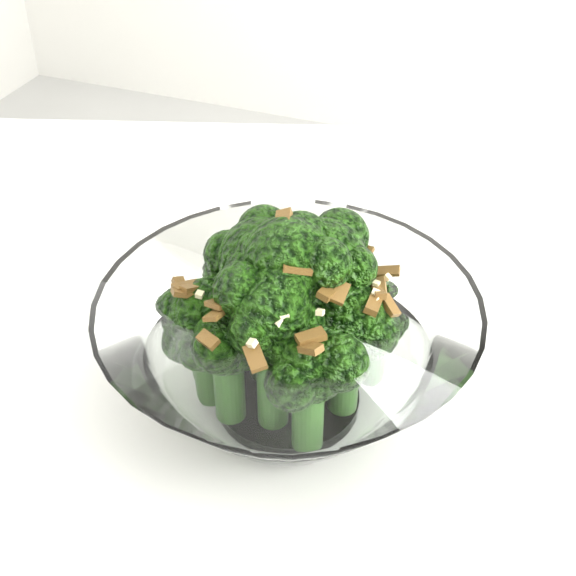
% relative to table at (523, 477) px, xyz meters
% --- Properties ---
extents(table, '(1.39, 1.14, 0.75)m').
position_rel_table_xyz_m(table, '(0.00, 0.00, 0.00)').
color(table, white).
rests_on(table, ground).
extents(broccoli_dish, '(0.23, 0.23, 0.14)m').
position_rel_table_xyz_m(broccoli_dish, '(-0.16, -0.05, 0.12)').
color(broccoli_dish, white).
rests_on(broccoli_dish, table).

